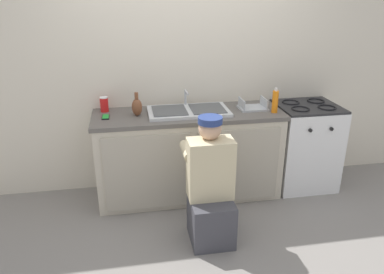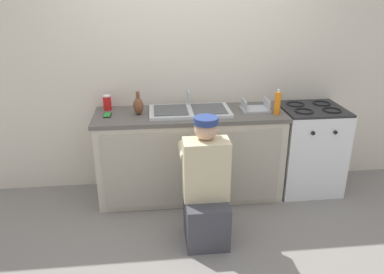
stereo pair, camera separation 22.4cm
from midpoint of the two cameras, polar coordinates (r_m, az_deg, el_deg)
ground_plane at (r=3.84m, az=1.86°, el=-10.70°), size 12.00×12.00×0.00m
back_wall at (r=3.97m, az=0.78°, el=9.96°), size 6.00×0.10×2.50m
counter_cabinet at (r=3.89m, az=1.35°, el=-3.00°), size 1.85×0.62×0.87m
countertop at (r=3.73m, az=1.39°, el=3.42°), size 1.89×0.62×0.04m
sink_double_basin at (r=3.72m, az=1.40°, el=4.01°), size 0.80×0.44×0.19m
stove_range at (r=4.23m, az=18.73°, el=-1.67°), size 0.64×0.62×0.93m
plumber_person at (r=3.20m, az=4.17°, el=-8.33°), size 0.42×0.61×1.10m
vase_decorative at (r=3.66m, az=-6.45°, el=4.76°), size 0.10×0.10×0.23m
cell_phone at (r=3.70m, az=-11.09°, el=3.27°), size 0.07×0.14×0.01m
dish_rack_tray at (r=3.87m, az=11.26°, el=4.37°), size 0.28×0.22×0.11m
soda_cup_red at (r=3.86m, az=-11.18°, el=5.14°), size 0.08×0.08×0.15m
soap_bottle_orange at (r=3.76m, az=14.58°, el=5.02°), size 0.06×0.06×0.25m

